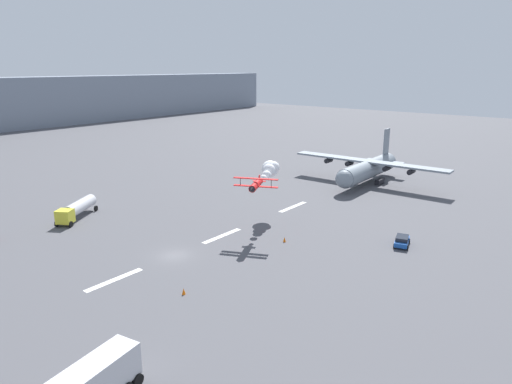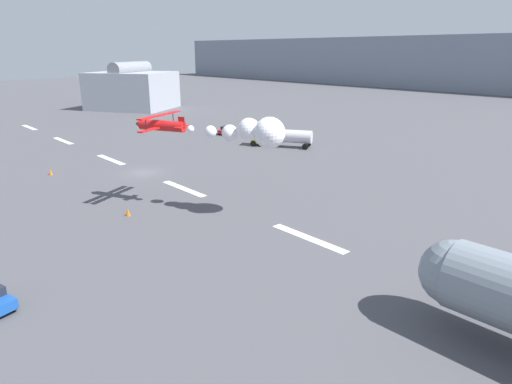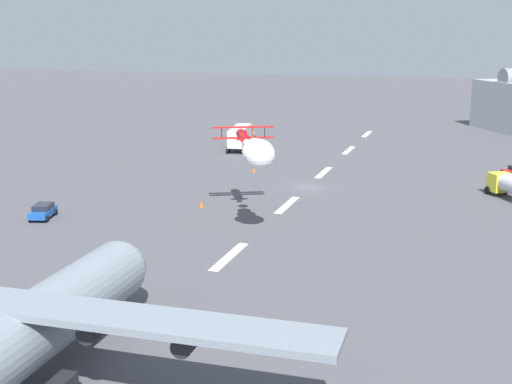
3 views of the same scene
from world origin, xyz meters
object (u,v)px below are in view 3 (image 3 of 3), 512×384
at_px(semi_truck_orange, 241,135).
at_px(followme_car_yellow, 43,211).
at_px(traffic_cone_far, 201,204).
at_px(stunt_biplane_red, 254,150).
at_px(traffic_cone_near, 254,170).
at_px(cargo_transport_plane, 33,324).

xyz_separation_m(semi_truck_orange, followme_car_yellow, (49.07, -5.25, -1.31)).
bearing_deg(traffic_cone_far, stunt_biplane_red, 49.73).
height_order(traffic_cone_near, traffic_cone_far, same).
xyz_separation_m(cargo_transport_plane, traffic_cone_near, (-59.81, -6.46, -3.02)).
height_order(followme_car_yellow, traffic_cone_far, followme_car_yellow).
height_order(semi_truck_orange, traffic_cone_far, semi_truck_orange).
height_order(cargo_transport_plane, followme_car_yellow, cargo_transport_plane).
bearing_deg(cargo_transport_plane, semi_truck_orange, -169.26).
bearing_deg(cargo_transport_plane, followme_car_yellow, -145.89).
relative_size(cargo_transport_plane, traffic_cone_near, 46.95).
xyz_separation_m(cargo_transport_plane, traffic_cone_far, (-39.30, -6.03, -3.02)).
relative_size(cargo_transport_plane, followme_car_yellow, 8.06).
bearing_deg(cargo_transport_plane, traffic_cone_near, -173.84).
bearing_deg(traffic_cone_near, followme_car_yellow, -24.65).
bearing_deg(semi_truck_orange, traffic_cone_far, 12.71).
distance_m(stunt_biplane_red, traffic_cone_near, 30.39).
height_order(cargo_transport_plane, traffic_cone_far, cargo_transport_plane).
distance_m(traffic_cone_near, traffic_cone_far, 20.52).
distance_m(cargo_transport_plane, followme_car_yellow, 36.13).
bearing_deg(traffic_cone_far, traffic_cone_near, -178.79).
distance_m(stunt_biplane_red, semi_truck_orange, 50.57).
height_order(stunt_biplane_red, traffic_cone_near, stunt_biplane_red).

